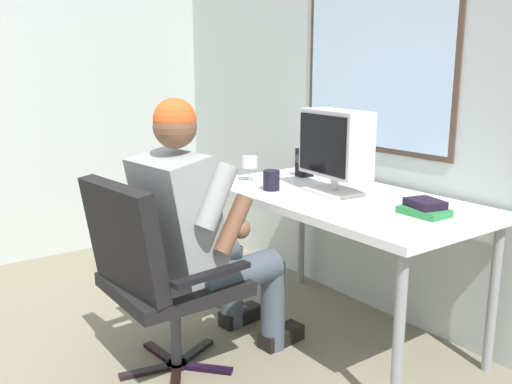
# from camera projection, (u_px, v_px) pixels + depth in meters

# --- Properties ---
(wall_rear) EXTENTS (4.76, 0.08, 2.61)m
(wall_rear) POSITION_uv_depth(u_px,v_px,m) (429.00, 80.00, 2.76)
(wall_rear) COLOR #B4BFB8
(wall_rear) RESTS_ON ground
(desk) EXTENTS (1.45, 0.77, 0.75)m
(desk) POSITION_uv_depth(u_px,v_px,m) (340.00, 208.00, 2.76)
(desk) COLOR gray
(desk) RESTS_ON ground
(office_chair) EXTENTS (0.66, 0.60, 0.92)m
(office_chair) POSITION_uv_depth(u_px,v_px,m) (153.00, 268.00, 2.41)
(office_chair) COLOR black
(office_chair) RESTS_ON ground
(person_seated) EXTENTS (0.56, 0.81, 1.25)m
(person_seated) POSITION_uv_depth(u_px,v_px,m) (200.00, 229.00, 2.55)
(person_seated) COLOR #434E5A
(person_seated) RESTS_ON ground
(crt_monitor) EXTENTS (0.41, 0.24, 0.42)m
(crt_monitor) POSITION_uv_depth(u_px,v_px,m) (335.00, 146.00, 2.73)
(crt_monitor) COLOR beige
(crt_monitor) RESTS_ON desk
(wine_glass) EXTENTS (0.09, 0.09, 0.14)m
(wine_glass) POSITION_uv_depth(u_px,v_px,m) (250.00, 164.00, 3.06)
(wine_glass) COLOR silver
(wine_glass) RESTS_ON desk
(desk_speaker) EXTENTS (0.09, 0.10, 0.16)m
(desk_speaker) POSITION_uv_depth(u_px,v_px,m) (304.00, 162.00, 3.20)
(desk_speaker) COLOR black
(desk_speaker) RESTS_ON desk
(book_stack) EXTENTS (0.20, 0.16, 0.07)m
(book_stack) POSITION_uv_depth(u_px,v_px,m) (424.00, 208.00, 2.38)
(book_stack) COLOR #287C3E
(book_stack) RESTS_ON desk
(coffee_mug) EXTENTS (0.09, 0.09, 0.10)m
(coffee_mug) POSITION_uv_depth(u_px,v_px,m) (271.00, 180.00, 2.85)
(coffee_mug) COLOR black
(coffee_mug) RESTS_ON desk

